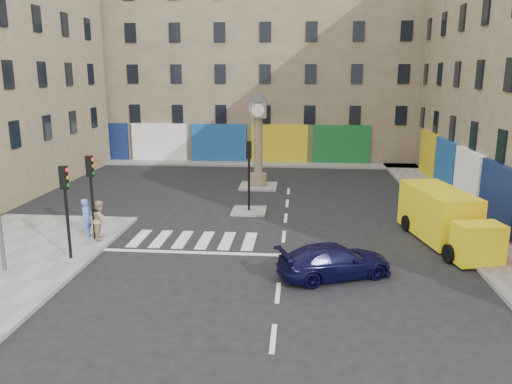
# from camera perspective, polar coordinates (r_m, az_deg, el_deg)

# --- Properties ---
(ground) EXTENTS (120.00, 120.00, 0.00)m
(ground) POSITION_cam_1_polar(r_m,az_deg,el_deg) (19.12, 2.79, -8.94)
(ground) COLOR black
(ground) RESTS_ON ground
(sidewalk_right) EXTENTS (2.60, 30.00, 0.15)m
(sidewalk_right) POSITION_cam_1_polar(r_m,az_deg,el_deg) (29.71, 20.61, -1.46)
(sidewalk_right) COLOR gray
(sidewalk_right) RESTS_ON ground
(sidewalk_far) EXTENTS (32.00, 2.40, 0.15)m
(sidewalk_far) POSITION_cam_1_polar(r_m,az_deg,el_deg) (40.78, -1.59, 3.28)
(sidewalk_far) COLOR gray
(sidewalk_far) RESTS_ON ground
(island_near) EXTENTS (1.80, 1.80, 0.12)m
(island_near) POSITION_cam_1_polar(r_m,az_deg,el_deg) (26.80, -0.80, -2.18)
(island_near) COLOR gray
(island_near) RESTS_ON ground
(island_far) EXTENTS (2.40, 2.40, 0.12)m
(island_far) POSITION_cam_1_polar(r_m,az_deg,el_deg) (32.59, 0.26, 0.66)
(island_far) COLOR gray
(island_far) RESTS_ON ground
(building_far) EXTENTS (32.00, 10.00, 17.00)m
(building_far) POSITION_cam_1_polar(r_m,az_deg,el_deg) (45.92, -0.81, 14.98)
(building_far) COLOR #8D7C5E
(building_far) RESTS_ON ground
(traffic_light_left_near) EXTENTS (0.28, 0.22, 3.70)m
(traffic_light_left_near) POSITION_cam_1_polar(r_m,az_deg,el_deg) (20.51, -20.94, -0.58)
(traffic_light_left_near) COLOR black
(traffic_light_left_near) RESTS_ON sidewalk_left
(traffic_light_left_far) EXTENTS (0.28, 0.22, 3.70)m
(traffic_light_left_far) POSITION_cam_1_polar(r_m,az_deg,el_deg) (22.63, -18.34, 0.88)
(traffic_light_left_far) COLOR black
(traffic_light_left_far) RESTS_ON sidewalk_left
(traffic_light_island) EXTENTS (0.28, 0.22, 3.70)m
(traffic_light_island) POSITION_cam_1_polar(r_m,az_deg,el_deg) (26.23, -0.82, 3.16)
(traffic_light_island) COLOR black
(traffic_light_island) RESTS_ON island_near
(clock_pillar) EXTENTS (1.20, 1.20, 6.10)m
(clock_pillar) POSITION_cam_1_polar(r_m,az_deg,el_deg) (31.99, 0.26, 6.76)
(clock_pillar) COLOR #958662
(clock_pillar) RESTS_ON island_far
(navy_sedan) EXTENTS (4.57, 3.20, 1.23)m
(navy_sedan) POSITION_cam_1_polar(r_m,az_deg,el_deg) (18.54, 8.98, -7.80)
(navy_sedan) COLOR black
(navy_sedan) RESTS_ON ground
(yellow_van) EXTENTS (3.06, 6.41, 2.24)m
(yellow_van) POSITION_cam_1_polar(r_m,az_deg,el_deg) (23.32, 20.73, -2.77)
(yellow_van) COLOR yellow
(yellow_van) RESTS_ON ground
(pedestrian_blue) EXTENTS (0.52, 0.69, 1.73)m
(pedestrian_blue) POSITION_cam_1_polar(r_m,az_deg,el_deg) (23.37, -18.77, -2.83)
(pedestrian_blue) COLOR #5B82D0
(pedestrian_blue) RESTS_ON sidewalk_left
(pedestrian_tan) EXTENTS (0.78, 0.93, 1.72)m
(pedestrian_tan) POSITION_cam_1_polar(r_m,az_deg,el_deg) (22.93, -17.33, -3.04)
(pedestrian_tan) COLOR tan
(pedestrian_tan) RESTS_ON sidewalk_left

